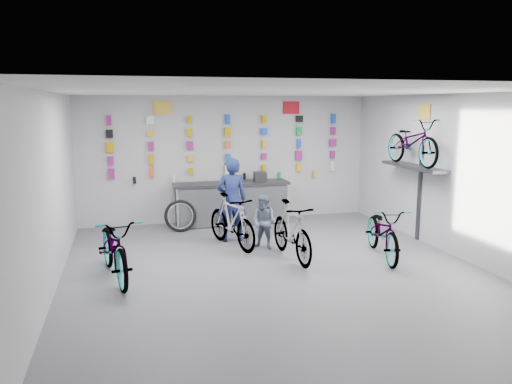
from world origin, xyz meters
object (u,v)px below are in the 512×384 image
object	(u,v)px
counter	(232,204)
bike_left	(115,247)
bike_center	(292,231)
clerk	(231,200)
bike_right	(383,231)
bike_service	(232,221)
customer	(264,222)

from	to	relation	value
counter	bike_left	size ratio (longest dim) A/B	1.34
bike_center	clerk	distance (m)	1.72
bike_center	bike_left	bearing A→B (deg)	-178.95
bike_center	clerk	world-z (taller)	clerk
bike_left	bike_right	bearing A→B (deg)	-11.61
bike_left	bike_service	xyz separation A→B (m)	(2.21, 1.33, -0.00)
bike_service	bike_center	bearing A→B (deg)	-68.41
clerk	customer	world-z (taller)	clerk
bike_center	bike_right	distance (m)	1.70
bike_left	bike_right	size ratio (longest dim) A/B	1.07
bike_left	bike_center	world-z (taller)	bike_center
bike_right	clerk	xyz separation A→B (m)	(-2.46, 1.82, 0.38)
bike_right	bike_left	bearing A→B (deg)	-168.19
bike_left	bike_service	size ratio (longest dim) A/B	1.15
bike_center	customer	xyz separation A→B (m)	(-0.30, 0.77, 0.01)
clerk	counter	bearing A→B (deg)	-100.18
counter	bike_service	bearing A→B (deg)	-102.00
bike_left	customer	size ratio (longest dim) A/B	1.87
bike_left	clerk	xyz separation A→B (m)	(2.30, 1.75, 0.34)
counter	bike_left	xyz separation A→B (m)	(-2.61, -3.20, 0.04)
bike_left	customer	bearing A→B (deg)	9.43
bike_center	bike_service	bearing A→B (deg)	125.91
counter	customer	bearing A→B (deg)	-85.11
counter	bike_right	world-z (taller)	counter
bike_right	customer	world-z (taller)	customer
clerk	bike_left	bearing A→B (deg)	39.16
bike_left	bike_right	distance (m)	4.76
bike_center	bike_right	bearing A→B (deg)	-15.14
bike_center	clerk	size ratio (longest dim) A/B	1.02
bike_center	bike_service	size ratio (longest dim) A/B	1.02
bike_left	bike_center	bearing A→B (deg)	-5.91
bike_right	counter	bearing A→B (deg)	135.97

